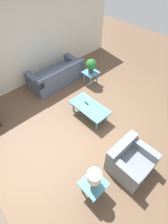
# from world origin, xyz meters

# --- Properties ---
(ground_plane) EXTENTS (14.00, 14.00, 0.00)m
(ground_plane) POSITION_xyz_m (0.00, 0.00, 0.00)
(ground_plane) COLOR brown
(wall_right) EXTENTS (0.12, 7.20, 2.70)m
(wall_right) POSITION_xyz_m (3.06, 0.00, 1.35)
(wall_right) COLOR silver
(wall_right) RESTS_ON ground_plane
(sofa) EXTENTS (0.92, 1.93, 0.76)m
(sofa) POSITION_xyz_m (2.27, -0.43, 0.29)
(sofa) COLOR #4C566B
(sofa) RESTS_ON ground_plane
(armchair) EXTENTS (0.84, 0.89, 0.73)m
(armchair) POSITION_xyz_m (-1.52, 0.38, 0.30)
(armchair) COLOR slate
(armchair) RESTS_ON ground_plane
(coffee_table) EXTENTS (1.18, 0.61, 0.41)m
(coffee_table) POSITION_xyz_m (0.28, -0.11, 0.37)
(coffee_table) COLOR teal
(coffee_table) RESTS_ON ground_plane
(side_table_plant) EXTENTS (0.48, 0.48, 0.48)m
(side_table_plant) POSITION_xyz_m (1.41, -1.29, 0.40)
(side_table_plant) COLOR teal
(side_table_plant) RESTS_ON ground_plane
(side_table_lamp) EXTENTS (0.48, 0.48, 0.48)m
(side_table_lamp) POSITION_xyz_m (-1.35, 1.39, 0.40)
(side_table_lamp) COLOR teal
(side_table_lamp) RESTS_ON ground_plane
(potted_plant) EXTENTS (0.36, 0.36, 0.48)m
(potted_plant) POSITION_xyz_m (1.41, -1.29, 0.76)
(potted_plant) COLOR #333338
(potted_plant) RESTS_ON side_table_plant
(table_lamp) EXTENTS (0.27, 0.27, 0.45)m
(table_lamp) POSITION_xyz_m (-1.35, 1.39, 0.77)
(table_lamp) COLOR #997F4C
(table_lamp) RESTS_ON side_table_lamp
(remote_control) EXTENTS (0.16, 0.06, 0.02)m
(remote_control) POSITION_xyz_m (0.43, -0.13, 0.42)
(remote_control) COLOR black
(remote_control) RESTS_ON coffee_table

